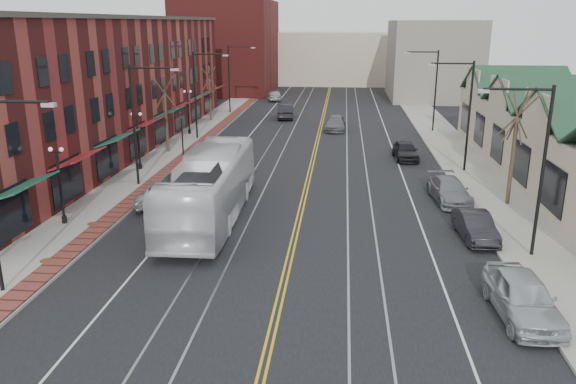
% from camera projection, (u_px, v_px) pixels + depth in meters
% --- Properties ---
extents(ground, '(160.00, 160.00, 0.00)m').
position_uv_depth(ground, '(278.00, 306.00, 22.20)').
color(ground, black).
rests_on(ground, ground).
extents(sidewalk_left, '(4.00, 120.00, 0.15)m').
position_uv_depth(sidewalk_left, '(151.00, 170.00, 42.35)').
color(sidewalk_left, gray).
rests_on(sidewalk_left, ground).
extents(sidewalk_right, '(4.00, 120.00, 0.15)m').
position_uv_depth(sidewalk_right, '(477.00, 178.00, 40.10)').
color(sidewalk_right, gray).
rests_on(sidewalk_right, ground).
extents(building_left, '(10.00, 50.00, 11.00)m').
position_uv_depth(building_left, '(94.00, 86.00, 48.09)').
color(building_left, maroon).
rests_on(building_left, ground).
extents(building_right, '(8.00, 36.00, 4.60)m').
position_uv_depth(building_right, '(569.00, 150.00, 38.89)').
color(building_right, '#BFAC92').
rests_on(building_right, ground).
extents(backdrop_left, '(14.00, 18.00, 14.00)m').
position_uv_depth(backdrop_left, '(228.00, 47.00, 88.32)').
color(backdrop_left, maroon).
rests_on(backdrop_left, ground).
extents(backdrop_mid, '(22.00, 14.00, 9.00)m').
position_uv_depth(backdrop_mid, '(332.00, 58.00, 101.83)').
color(backdrop_mid, '#BFAC92').
rests_on(backdrop_mid, ground).
extents(backdrop_right, '(12.00, 16.00, 11.00)m').
position_uv_depth(backdrop_right, '(432.00, 60.00, 81.09)').
color(backdrop_right, slate).
rests_on(backdrop_right, ground).
extents(streetlight_l_1, '(3.33, 0.25, 8.00)m').
position_uv_depth(streetlight_l_1, '(139.00, 113.00, 37.01)').
color(streetlight_l_1, black).
rests_on(streetlight_l_1, sidewalk_left).
extents(streetlight_l_2, '(3.33, 0.25, 8.00)m').
position_uv_depth(streetlight_l_2, '(200.00, 86.00, 52.25)').
color(streetlight_l_2, black).
rests_on(streetlight_l_2, sidewalk_left).
extents(streetlight_l_3, '(3.33, 0.25, 8.00)m').
position_uv_depth(streetlight_l_3, '(233.00, 72.00, 67.48)').
color(streetlight_l_3, black).
rests_on(streetlight_l_3, sidewalk_left).
extents(streetlight_r_0, '(3.33, 0.25, 8.00)m').
position_uv_depth(streetlight_r_0, '(535.00, 155.00, 25.42)').
color(streetlight_r_0, black).
rests_on(streetlight_r_0, sidewalk_right).
extents(streetlight_r_1, '(3.33, 0.25, 8.00)m').
position_uv_depth(streetlight_r_1, '(464.00, 105.00, 40.65)').
color(streetlight_r_1, black).
rests_on(streetlight_r_1, sidewalk_right).
extents(streetlight_r_2, '(3.33, 0.25, 8.00)m').
position_uv_depth(streetlight_r_2, '(432.00, 82.00, 55.89)').
color(streetlight_r_2, black).
rests_on(streetlight_r_2, sidewalk_right).
extents(lamppost_l_1, '(0.84, 0.28, 4.27)m').
position_uv_depth(lamppost_l_1, '(60.00, 187.00, 30.38)').
color(lamppost_l_1, black).
rests_on(lamppost_l_1, sidewalk_left).
extents(lamppost_l_2, '(0.84, 0.28, 4.27)m').
position_uv_depth(lamppost_l_2, '(138.00, 142.00, 41.81)').
color(lamppost_l_2, black).
rests_on(lamppost_l_2, sidewalk_left).
extents(lamppost_l_3, '(0.84, 0.28, 4.27)m').
position_uv_depth(lamppost_l_3, '(189.00, 113.00, 55.14)').
color(lamppost_l_3, black).
rests_on(lamppost_l_3, sidewalk_left).
extents(tree_left_near, '(1.78, 1.37, 6.48)m').
position_uv_depth(tree_left_near, '(166.00, 112.00, 47.11)').
color(tree_left_near, '#382B21').
rests_on(tree_left_near, sidewalk_left).
extents(tree_left_far, '(1.66, 1.28, 6.02)m').
position_uv_depth(tree_left_far, '(210.00, 92.00, 62.41)').
color(tree_left_far, '#382B21').
rests_on(tree_left_far, sidewalk_left).
extents(tree_right_mid, '(1.90, 1.46, 6.93)m').
position_uv_depth(tree_right_mid, '(514.00, 146.00, 33.27)').
color(tree_right_mid, '#382B21').
rests_on(tree_right_mid, sidewalk_right).
extents(manhole_mid, '(0.60, 0.60, 0.02)m').
position_uv_depth(manhole_mid, '(46.00, 261.00, 26.06)').
color(manhole_mid, '#592D19').
rests_on(manhole_mid, sidewalk_left).
extents(manhole_far, '(0.60, 0.60, 0.02)m').
position_uv_depth(manhole_far, '(93.00, 224.00, 30.83)').
color(manhole_far, '#592D19').
rests_on(manhole_far, sidewalk_left).
extents(traffic_signal, '(0.18, 0.15, 3.80)m').
position_uv_depth(traffic_signal, '(182.00, 131.00, 45.37)').
color(traffic_signal, black).
rests_on(traffic_signal, sidewalk_left).
extents(transit_bus, '(3.47, 13.65, 3.78)m').
position_uv_depth(transit_bus, '(210.00, 187.00, 31.53)').
color(transit_bus, white).
rests_on(transit_bus, ground).
extents(parked_suv, '(2.45, 5.29, 1.47)m').
position_uv_depth(parked_suv, '(165.00, 192.00, 34.55)').
color(parked_suv, silver).
rests_on(parked_suv, ground).
extents(parked_car_a, '(2.27, 5.09, 1.70)m').
position_uv_depth(parked_car_a, '(523.00, 297.00, 21.18)').
color(parked_car_a, '#B2B4B9').
rests_on(parked_car_a, ground).
extents(parked_car_b, '(1.77, 4.32, 1.39)m').
position_uv_depth(parked_car_b, '(475.00, 226.00, 28.91)').
color(parked_car_b, '#232127').
rests_on(parked_car_b, ground).
extents(parked_car_c, '(2.47, 5.14, 1.44)m').
position_uv_depth(parked_car_c, '(449.00, 190.00, 34.97)').
color(parked_car_c, slate).
rests_on(parked_car_c, ground).
extents(parked_car_d, '(2.01, 4.50, 1.50)m').
position_uv_depth(parked_car_d, '(405.00, 150.00, 45.70)').
color(parked_car_d, black).
rests_on(parked_car_d, ground).
extents(distant_car_left, '(2.11, 5.07, 1.63)m').
position_uv_depth(distant_car_left, '(286.00, 111.00, 65.11)').
color(distant_car_left, black).
rests_on(distant_car_left, ground).
extents(distant_car_right, '(2.19, 5.05, 1.45)m').
position_uv_depth(distant_car_right, '(336.00, 123.00, 58.06)').
color(distant_car_right, slate).
rests_on(distant_car_right, ground).
extents(distant_car_far, '(2.42, 4.75, 1.55)m').
position_uv_depth(distant_car_far, '(275.00, 95.00, 79.73)').
color(distant_car_far, '#9FA3A6').
rests_on(distant_car_far, ground).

